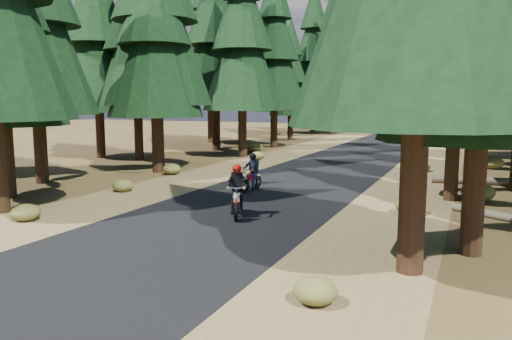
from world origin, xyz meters
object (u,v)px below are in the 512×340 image
(log_far, at_px, (508,218))
(rider_lead, at_px, (237,200))
(rider_follow, at_px, (251,178))
(log_near, at_px, (502,182))

(log_far, xyz_separation_m, rider_lead, (-7.35, -2.55, 0.40))
(log_far, height_order, rider_follow, rider_follow)
(rider_lead, bearing_deg, rider_follow, -94.79)
(log_near, bearing_deg, log_far, -100.29)
(log_far, distance_m, rider_lead, 7.79)
(rider_follow, bearing_deg, rider_lead, 112.34)
(log_near, height_order, rider_lead, rider_lead)
(log_near, height_order, log_far, log_near)
(log_near, bearing_deg, rider_lead, -137.91)
(rider_lead, distance_m, rider_follow, 4.34)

